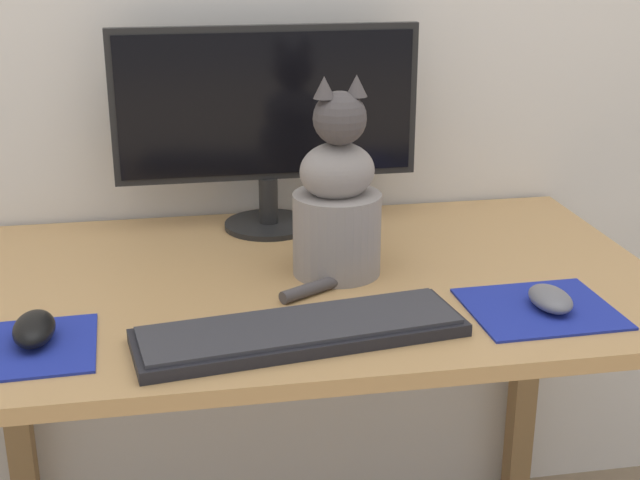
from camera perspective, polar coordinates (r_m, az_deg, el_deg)
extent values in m
cube|color=tan|center=(1.48, -0.94, -2.79)|extent=(1.17, 0.71, 0.02)
cube|color=olive|center=(1.94, -18.90, -10.03)|extent=(0.05, 0.05, 0.69)
cube|color=olive|center=(2.06, 13.02, -7.61)|extent=(0.05, 0.05, 0.69)
cylinder|color=black|center=(1.71, -3.29, 0.99)|extent=(0.17, 0.17, 0.01)
cylinder|color=black|center=(1.70, -3.32, 2.55)|extent=(0.04, 0.04, 0.09)
cube|color=black|center=(1.65, -3.45, 8.70)|extent=(0.56, 0.02, 0.28)
cube|color=black|center=(1.64, -3.41, 8.64)|extent=(0.54, 0.00, 0.26)
cube|color=black|center=(1.26, -1.27, -5.96)|extent=(0.48, 0.20, 0.02)
cube|color=#333338|center=(1.26, -1.27, -5.47)|extent=(0.46, 0.18, 0.01)
cube|color=#1E2D9E|center=(1.30, -18.73, -6.61)|extent=(0.22, 0.19, 0.00)
cube|color=#1E2D9E|center=(1.39, 13.88, -4.28)|extent=(0.22, 0.20, 0.00)
ellipsoid|color=black|center=(1.30, -17.83, -5.43)|extent=(0.06, 0.10, 0.04)
ellipsoid|color=slate|center=(1.39, 14.53, -3.66)|extent=(0.06, 0.10, 0.03)
cylinder|color=gray|center=(1.47, 1.08, 0.40)|extent=(0.17, 0.17, 0.14)
ellipsoid|color=gray|center=(1.44, 1.11, 4.44)|extent=(0.14, 0.13, 0.09)
sphere|color=#474242|center=(1.41, 1.29, 7.78)|extent=(0.10, 0.10, 0.09)
cone|color=#474242|center=(1.39, 0.27, 9.75)|extent=(0.04, 0.04, 0.03)
cone|color=#474242|center=(1.41, 2.33, 9.87)|extent=(0.04, 0.04, 0.03)
cylinder|color=#474242|center=(1.43, 0.60, -2.76)|extent=(0.17, 0.11, 0.02)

